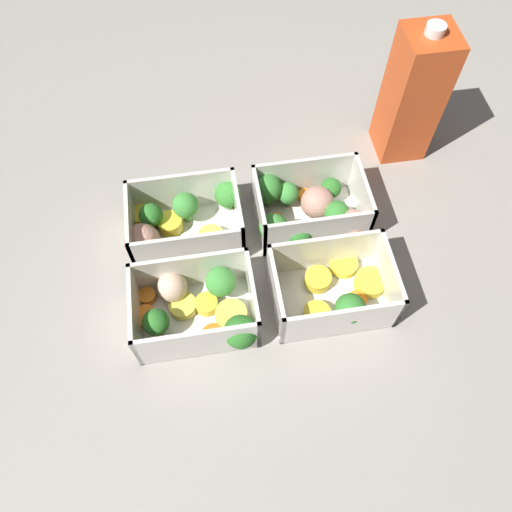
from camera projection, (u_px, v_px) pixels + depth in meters
The scene contains 6 objects.
ground_plane at pixel (256, 265), 0.65m from camera, with size 4.00×4.00×0.00m, color gray.
container_near_left at pixel (199, 308), 0.59m from camera, with size 0.15×0.12×0.07m.
container_near_right at pixel (336, 291), 0.60m from camera, with size 0.15×0.11×0.07m.
container_far_left at pixel (177, 223), 0.65m from camera, with size 0.17×0.11×0.07m.
container_far_right at pixel (308, 210), 0.66m from camera, with size 0.15×0.11×0.07m.
juice_carton at pixel (412, 96), 0.67m from camera, with size 0.07×0.07×0.20m.
Camera 1 is at (-0.05, -0.31, 0.57)m, focal length 35.00 mm.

